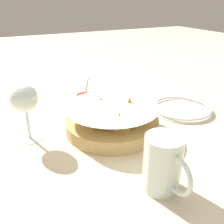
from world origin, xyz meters
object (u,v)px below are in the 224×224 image
at_px(beer_mug, 163,166).
at_px(side_plate, 182,109).
at_px(wine_glass, 24,100).
at_px(food_basket, 112,120).
at_px(sauce_cup, 85,100).

distance_m(beer_mug, side_plate, 0.40).
bearing_deg(wine_glass, beer_mug, 32.61).
bearing_deg(food_basket, sauce_cup, -178.63).
bearing_deg(sauce_cup, food_basket, 1.37).
height_order(sauce_cup, wine_glass, wine_glass).
bearing_deg(beer_mug, sauce_cup, 178.33).
xyz_separation_m(wine_glass, beer_mug, (0.31, 0.20, -0.06)).
height_order(beer_mug, side_plate, beer_mug).
distance_m(food_basket, wine_glass, 0.24).
bearing_deg(side_plate, sauce_cup, -123.58).
xyz_separation_m(food_basket, side_plate, (-0.01, 0.27, -0.03)).
height_order(food_basket, sauce_cup, sauce_cup).
bearing_deg(side_plate, food_basket, -86.86).
distance_m(sauce_cup, side_plate, 0.33).
bearing_deg(wine_glass, side_plate, 85.03).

